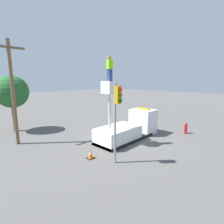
{
  "coord_description": "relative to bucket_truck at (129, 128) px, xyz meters",
  "views": [
    {
      "loc": [
        -10.92,
        -9.03,
        5.05
      ],
      "look_at": [
        -2.7,
        -1.12,
        2.91
      ],
      "focal_mm": 28.0,
      "sensor_mm": 36.0,
      "label": 1
    }
  ],
  "objects": [
    {
      "name": "bucket_truck",
      "position": [
        0.0,
        0.0,
        0.0
      ],
      "size": [
        6.27,
        2.19,
        4.92
      ],
      "color": "black",
      "rests_on": "ground"
    },
    {
      "name": "fire_hydrant",
      "position": [
        4.77,
        -3.04,
        -0.4
      ],
      "size": [
        0.52,
        0.28,
        1.04
      ],
      "color": "#B2231E",
      "rests_on": "ground"
    },
    {
      "name": "ground_plane",
      "position": [
        -0.56,
        0.0,
        -0.91
      ],
      "size": [
        120.0,
        120.0,
        0.0
      ],
      "primitive_type": "plane",
      "color": "#565451"
    },
    {
      "name": "tree_left_bg",
      "position": [
        -6.07,
        9.46,
        2.95
      ],
      "size": [
        3.09,
        3.09,
        5.43
      ],
      "color": "brown",
      "rests_on": "ground"
    },
    {
      "name": "worker",
      "position": [
        -2.35,
        0.0,
        4.89
      ],
      "size": [
        0.4,
        0.26,
        1.75
      ],
      "color": "navy",
      "rests_on": "bucket_truck"
    },
    {
      "name": "utility_pole",
      "position": [
        -7.16,
        5.47,
        3.37
      ],
      "size": [
        2.2,
        0.26,
        7.93
      ],
      "color": "brown",
      "rests_on": "ground"
    },
    {
      "name": "traffic_light_pole",
      "position": [
        -4.17,
        -2.39,
        2.52
      ],
      "size": [
        0.34,
        0.57,
        4.84
      ],
      "color": "gray",
      "rests_on": "ground"
    },
    {
      "name": "traffic_cone_rear",
      "position": [
        -4.83,
        -0.69,
        -0.61
      ],
      "size": [
        0.44,
        0.44,
        0.63
      ],
      "color": "black",
      "rests_on": "ground"
    }
  ]
}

